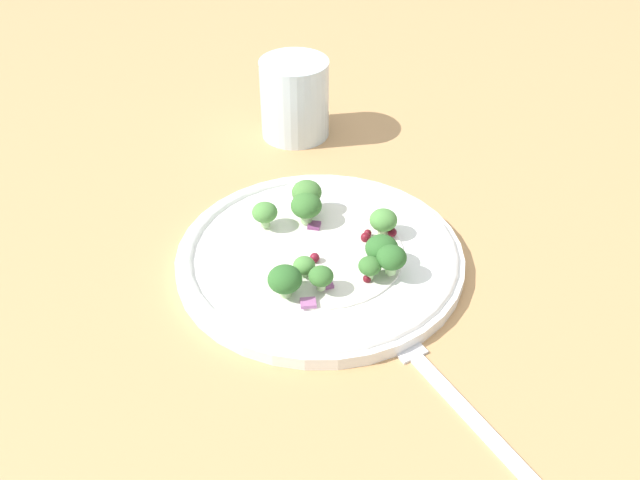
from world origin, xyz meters
TOP-DOWN VIEW (x-y plane):
  - ground_plane at (0.00, 0.00)cm, footprint 180.00×180.00cm
  - plate at (-1.82, -0.90)cm, footprint 26.41×26.41cm
  - dressing_pool at (-1.82, -0.90)cm, footprint 15.32×15.32cm
  - broccoli_floret_0 at (3.15, 3.00)cm, footprint 2.43×2.43cm
  - broccoli_floret_1 at (-7.00, 0.63)cm, footprint 2.14×2.14cm
  - broccoli_floret_2 at (4.50, -1.53)cm, footprint 2.92×2.92cm
  - broccoli_floret_3 at (-6.81, -3.84)cm, footprint 2.03×2.03cm
  - broccoli_floret_4 at (-5.09, -5.60)cm, footprint 2.96×2.96cm
  - broccoli_floret_5 at (-6.90, -5.78)cm, footprint 2.63×2.63cm
  - broccoli_floret_6 at (-1.04, -7.33)cm, footprint 2.61×2.61cm
  - broccoli_floret_7 at (-4.68, 1.43)cm, footprint 1.95×1.95cm
  - broccoli_floret_8 at (2.73, -0.96)cm, footprint 2.97×2.97cm
  - broccoli_floret_9 at (-6.55, 3.66)cm, footprint 2.94×2.94cm
  - cranberry_0 at (-6.97, -3.58)cm, footprint 0.74×0.74cm
  - cranberry_1 at (-1.16, -5.78)cm, footprint 0.73×0.73cm
  - cranberry_2 at (-3.09, -0.01)cm, footprint 0.89×0.89cm
  - cranberry_3 at (-1.82, -7.96)cm, footprint 0.89×0.89cm
  - cranberry_4 at (-2.12, -5.20)cm, footprint 0.94×0.94cm
  - onion_bit_0 at (1.90, -1.48)cm, footprint 1.59×1.58cm
  - onion_bit_1 at (-6.52, -0.36)cm, footprint 1.05×1.11cm
  - onion_bit_2 at (-8.35, 2.17)cm, footprint 1.35×1.52cm
  - fork at (-19.89, -5.71)cm, footprint 18.52×6.02cm
  - water_glass at (22.01, -5.27)cm, footprint 7.92×7.92cm

SIDE VIEW (x-z plane):
  - ground_plane at x=0.00cm, z-range -2.00..0.00cm
  - fork at x=-19.89cm, z-range 0.00..0.50cm
  - plate at x=-1.82cm, z-range 0.01..1.71cm
  - dressing_pool at x=-1.82cm, z-range 1.20..1.40cm
  - onion_bit_1 at x=-6.52cm, z-range 1.21..1.73cm
  - onion_bit_0 at x=1.90cm, z-range 1.30..1.70cm
  - onion_bit_2 at x=-8.35cm, z-range 1.45..1.77cm
  - cranberry_0 at x=-6.97cm, z-range 1.28..2.02cm
  - cranberry_2 at x=-3.09cm, z-range 1.40..2.30cm
  - cranberry_1 at x=-1.16cm, z-range 1.52..2.25cm
  - cranberry_3 at x=-1.82cm, z-range 1.52..2.40cm
  - cranberry_4 at x=-2.12cm, z-range 1.74..2.68cm
  - broccoli_floret_7 at x=-4.68cm, z-range 1.53..3.50cm
  - broccoli_floret_3 at x=-6.81cm, z-range 1.82..3.88cm
  - broccoli_floret_6 at x=-1.04cm, z-range 1.59..4.24cm
  - broccoli_floret_1 at x=-7.00cm, z-range 1.91..4.08cm
  - broccoli_floret_4 at x=-5.09cm, z-range 1.52..4.51cm
  - broccoli_floret_9 at x=-6.55cm, z-range 1.55..4.52cm
  - broccoli_floret_0 at x=3.15cm, z-range 1.90..4.36cm
  - broccoli_floret_8 at x=2.73cm, z-range 1.84..4.85cm
  - broccoli_floret_5 at x=-6.90cm, z-range 2.03..4.70cm
  - broccoli_floret_2 at x=4.50cm, z-range 2.11..5.07cm
  - water_glass at x=22.01cm, z-range 0.00..9.14cm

